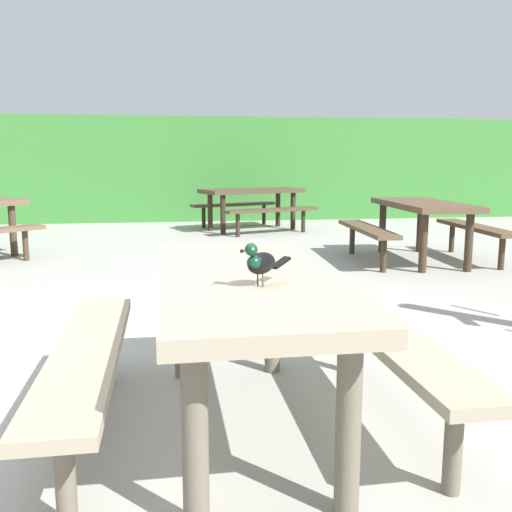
# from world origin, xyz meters

# --- Properties ---
(ground_plane) EXTENTS (60.00, 60.00, 0.00)m
(ground_plane) POSITION_xyz_m (0.00, 0.00, 0.00)
(ground_plane) COLOR #A3A099
(hedge_wall) EXTENTS (28.00, 2.38, 2.11)m
(hedge_wall) POSITION_xyz_m (0.00, 10.27, 1.06)
(hedge_wall) COLOR #387A33
(hedge_wall) RESTS_ON ground
(picnic_table_foreground) EXTENTS (1.70, 1.81, 0.74)m
(picnic_table_foreground) POSITION_xyz_m (0.36, -0.06, 0.56)
(picnic_table_foreground) COLOR gray
(picnic_table_foreground) RESTS_ON ground
(bird_grackle) EXTENTS (0.24, 0.20, 0.18)m
(bird_grackle) POSITION_xyz_m (0.39, -0.31, 0.84)
(bird_grackle) COLOR black
(bird_grackle) RESTS_ON picnic_table_foreground
(picnic_table_mid_left) EXTENTS (1.75, 1.83, 0.74)m
(picnic_table_mid_left) POSITION_xyz_m (3.10, 4.05, 0.56)
(picnic_table_mid_left) COLOR brown
(picnic_table_mid_left) RESTS_ON ground
(picnic_table_mid_right) EXTENTS (2.18, 2.17, 0.74)m
(picnic_table_mid_right) POSITION_xyz_m (1.46, 7.51, 0.56)
(picnic_table_mid_right) COLOR #473828
(picnic_table_mid_right) RESTS_ON ground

